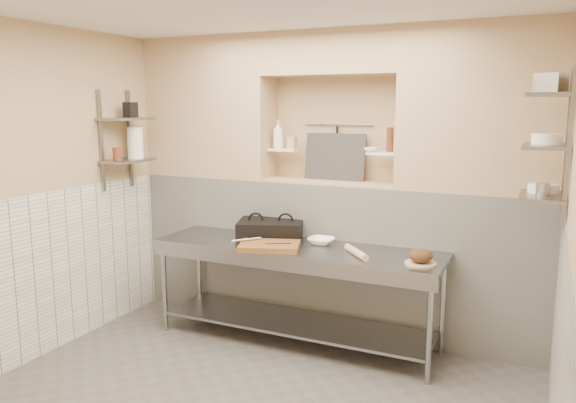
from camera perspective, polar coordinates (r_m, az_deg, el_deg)
The scene contains 45 objects.
wall_left at distance 5.11m, azimuth -25.35°, elevation 0.61°, with size 0.10×3.90×2.80m, color tan.
wall_back at distance 5.58m, azimuth 5.30°, elevation 2.20°, with size 4.00×0.10×2.80m, color tan.
backwall_lower at distance 5.49m, azimuth 4.29°, elevation -5.38°, with size 4.00×0.40×1.40m, color silver.
alcove_sill at distance 5.35m, azimuth 4.39°, elevation 1.99°, with size 1.30×0.40×0.02m, color tan.
backwall_pillar_left at distance 5.89m, azimuth -7.82°, elevation 9.38°, with size 1.35×0.40×1.40m, color tan.
backwall_pillar_right at distance 4.99m, azimuth 19.07°, elevation 8.89°, with size 1.35×0.40×1.40m, color tan.
backwall_header at distance 5.32m, azimuth 4.56°, elevation 14.80°, with size 1.30×0.40×0.40m, color tan.
wainscot_left at distance 5.21m, azimuth -24.36°, elevation -7.05°, with size 0.02×3.90×1.40m, color silver.
wainscot_right at distance 3.51m, azimuth 25.74°, elevation -15.26°, with size 0.02×3.90×1.40m, color silver.
alcove_shelf_left at distance 5.51m, azimuth -0.46°, elevation 5.28°, with size 0.28×0.16×0.03m, color white.
alcove_shelf_right at distance 5.16m, azimuth 9.65°, elevation 4.84°, with size 0.28×0.16×0.03m, color white.
utensil_rail at distance 5.46m, azimuth 5.10°, elevation 7.83°, with size 0.02×0.02×0.70m, color gray.
hanging_steel at distance 5.45m, azimuth 5.00°, elevation 6.04°, with size 0.02×0.02×0.30m, color black.
splash_panel at distance 5.41m, azimuth 4.80°, elevation 4.53°, with size 0.60×0.02×0.45m, color #383330.
shelf_rail_left_a at distance 5.89m, azimuth -15.77°, elevation 6.18°, with size 0.03×0.03×0.95m, color slate.
shelf_rail_left_b at distance 5.60m, azimuth -18.45°, elevation 5.88°, with size 0.03×0.03×0.95m, color slate.
wall_shelf_left_lower at distance 5.67m, azimuth -15.96°, elevation 4.02°, with size 0.30×0.50×0.03m, color slate.
wall_shelf_left_upper at distance 5.64m, azimuth -16.15°, elevation 8.06°, with size 0.30×0.50×0.03m, color slate.
shelf_rail_right_a at distance 4.47m, azimuth 26.52°, elevation 5.15°, with size 0.03×0.03×1.05m, color slate.
shelf_rail_right_b at distance 4.07m, azimuth 26.64°, elevation 4.79°, with size 0.03×0.03×1.05m, color slate.
wall_shelf_right_lower at distance 4.30m, azimuth 24.43°, elevation 0.47°, with size 0.30×0.50×0.03m, color slate.
wall_shelf_right_mid at distance 4.27m, azimuth 24.76°, elevation 5.11°, with size 0.30×0.50×0.03m, color slate.
wall_shelf_right_upper at distance 4.26m, azimuth 25.10°, elevation 9.80°, with size 0.30×0.50×0.03m, color slate.
prep_table at distance 5.04m, azimuth 0.81°, elevation -7.41°, with size 2.60×0.70×0.90m.
panini_press at distance 5.28m, azimuth -1.77°, elevation -2.80°, with size 0.71×0.61×0.16m.
cutting_board at distance 4.89m, azimuth -1.88°, elevation -4.53°, with size 0.51×0.36×0.05m, color brown.
knife_blade at distance 4.86m, azimuth -1.00°, elevation -4.31°, with size 0.23×0.03×0.01m, color gray.
tongs at distance 4.97m, azimuth -4.30°, elevation -3.90°, with size 0.03×0.03×0.28m, color gray.
mixing_bowl at distance 5.05m, azimuth 3.39°, elevation -4.03°, with size 0.24×0.24×0.06m, color white.
rolling_pin at distance 4.69m, azimuth 6.95°, elevation -5.14°, with size 0.06×0.06×0.38m, color tan.
bread_board at distance 4.54m, azimuth 13.30°, elevation -6.13°, with size 0.25×0.25×0.01m, color tan.
bread_loaf at distance 4.52m, azimuth 13.33°, elevation -5.37°, with size 0.18×0.18×0.11m, color #4C2D19.
bottle_soap at distance 5.51m, azimuth -1.01°, elevation 6.82°, with size 0.10×0.11×0.27m, color white.
jar_alcove at distance 5.48m, azimuth 0.41°, elevation 5.99°, with size 0.08×0.08×0.11m, color tan.
bowl_alcove at distance 5.14m, azimuth 8.41°, elevation 5.22°, with size 0.12×0.12×0.04m, color white.
condiment_a at distance 5.15m, azimuth 10.30°, elevation 6.17°, with size 0.06×0.06×0.22m, color #5B2B18.
condiment_b at distance 5.15m, azimuth 10.35°, elevation 6.19°, with size 0.06×0.06×0.22m, color #5B2B18.
condiment_c at distance 5.11m, azimuth 11.14°, elevation 5.63°, with size 0.08×0.08×0.13m, color white.
jug_left at distance 5.74m, azimuth -15.26°, elevation 5.78°, with size 0.15×0.15×0.31m, color white.
jar_left at distance 5.55m, azimuth -16.97°, elevation 4.64°, with size 0.08×0.08×0.13m, color #5B2B18.
box_left_upper at distance 5.70m, azimuth -15.72°, elevation 8.95°, with size 0.10×0.10×0.15m, color black.
bowl_right at distance 4.40m, azimuth 24.49°, elevation 1.24°, with size 0.21×0.21×0.06m, color white.
canister_right at distance 4.23m, azimuth 24.47°, elevation 1.11°, with size 0.09×0.09×0.09m, color gray.
bowl_right_mid at distance 4.30m, azimuth 24.81°, elevation 5.80°, with size 0.20×0.20×0.07m, color white.
basket_right at distance 4.26m, azimuth 25.18°, elevation 10.83°, with size 0.17×0.20×0.13m, color gray.
Camera 1 is at (1.86, -3.21, 2.13)m, focal length 35.00 mm.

